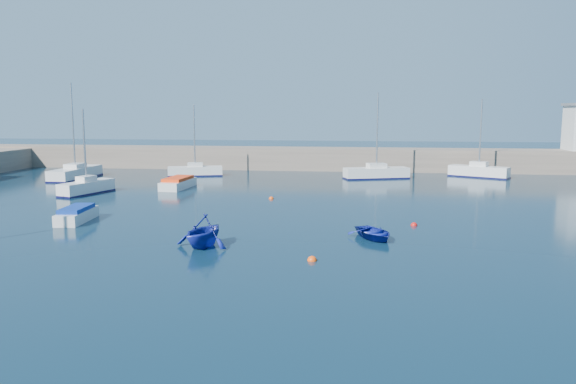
# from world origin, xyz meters

# --- Properties ---
(ground) EXTENTS (220.00, 220.00, 0.00)m
(ground) POSITION_xyz_m (0.00, 0.00, 0.00)
(ground) COLOR #0C2435
(ground) RESTS_ON ground
(back_wall) EXTENTS (96.00, 4.50, 2.60)m
(back_wall) POSITION_xyz_m (0.00, 46.00, 1.30)
(back_wall) COLOR #736557
(back_wall) RESTS_ON ground
(sailboat_3) EXTENTS (2.97, 5.55, 7.23)m
(sailboat_3) POSITION_xyz_m (-21.35, 23.45, 0.61)
(sailboat_3) COLOR silver
(sailboat_3) RESTS_ON ground
(sailboat_4) EXTENTS (2.33, 7.66, 9.89)m
(sailboat_4) POSITION_xyz_m (-27.75, 33.51, 0.63)
(sailboat_4) COLOR silver
(sailboat_4) RESTS_ON ground
(sailboat_5) EXTENTS (6.03, 3.18, 7.71)m
(sailboat_5) POSITION_xyz_m (-16.02, 37.49, 0.58)
(sailboat_5) COLOR silver
(sailboat_5) RESTS_ON ground
(sailboat_6) EXTENTS (6.99, 3.98, 8.90)m
(sailboat_6) POSITION_xyz_m (3.51, 37.74, 0.64)
(sailboat_6) COLOR silver
(sailboat_6) RESTS_ON ground
(sailboat_7) EXTENTS (6.25, 4.42, 8.28)m
(sailboat_7) POSITION_xyz_m (14.40, 40.42, 0.67)
(sailboat_7) COLOR silver
(sailboat_7) RESTS_ON ground
(motorboat_1) EXTENTS (1.79, 4.12, 0.98)m
(motorboat_1) POSITION_xyz_m (-16.17, 12.04, 0.46)
(motorboat_1) COLOR silver
(motorboat_1) RESTS_ON ground
(motorboat_2) EXTENTS (2.07, 5.14, 1.04)m
(motorboat_2) POSITION_xyz_m (-14.73, 27.89, 0.49)
(motorboat_2) COLOR silver
(motorboat_2) RESTS_ON ground
(dinghy_center) EXTENTS (3.43, 3.82, 0.65)m
(dinghy_center) POSITION_xyz_m (2.76, 9.62, 0.33)
(dinghy_center) COLOR navy
(dinghy_center) RESTS_ON ground
(dinghy_left) EXTENTS (3.55, 3.88, 1.73)m
(dinghy_left) POSITION_xyz_m (-6.14, 6.50, 0.87)
(dinghy_left) COLOR navy
(dinghy_left) RESTS_ON ground
(buoy_0) EXTENTS (0.47, 0.47, 0.47)m
(buoy_0) POSITION_xyz_m (-0.24, 4.55, 0.00)
(buoy_0) COLOR #FF4C0D
(buoy_0) RESTS_ON ground
(buoy_1) EXTENTS (0.42, 0.42, 0.42)m
(buoy_1) POSITION_xyz_m (5.31, 13.57, 0.00)
(buoy_1) COLOR red
(buoy_1) RESTS_ON ground
(buoy_3) EXTENTS (0.40, 0.40, 0.40)m
(buoy_3) POSITION_xyz_m (-5.21, 22.84, 0.00)
(buoy_3) COLOR #FF4C0D
(buoy_3) RESTS_ON ground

